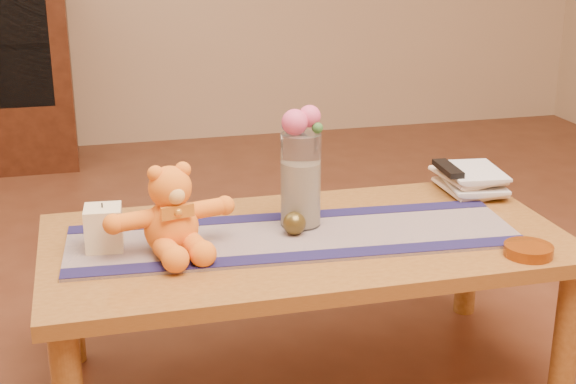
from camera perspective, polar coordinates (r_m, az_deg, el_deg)
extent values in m
plane|color=#4F2616|center=(2.40, 1.19, -13.10)|extent=(5.50, 5.50, 0.00)
cube|color=brown|center=(2.21, 1.26, -3.58)|extent=(1.40, 0.70, 0.04)
cylinder|color=brown|center=(2.32, 18.93, -9.69)|extent=(0.07, 0.07, 0.41)
cylinder|color=brown|center=(2.49, -15.08, -7.18)|extent=(0.07, 0.07, 0.41)
cylinder|color=brown|center=(2.76, 12.49, -4.33)|extent=(0.07, 0.07, 0.41)
cube|color=#1B204C|center=(2.19, 0.46, -3.13)|extent=(1.22, 0.43, 0.01)
cube|color=#191642|center=(2.05, 1.23, -4.49)|extent=(1.20, 0.14, 0.00)
cube|color=#191642|center=(2.32, -0.23, -1.70)|extent=(1.20, 0.14, 0.00)
cube|color=#FFF0BB|center=(2.13, -12.78, -2.46)|extent=(0.10, 0.10, 0.11)
cylinder|color=black|center=(2.11, -12.90, -0.90)|extent=(0.00, 0.00, 0.01)
cylinder|color=silver|center=(2.21, 0.89, 0.85)|extent=(0.11, 0.11, 0.26)
cylinder|color=beige|center=(2.23, 0.89, -0.10)|extent=(0.09, 0.09, 0.18)
sphere|color=#DC4D7C|center=(2.15, 0.47, 4.91)|extent=(0.07, 0.07, 0.07)
sphere|color=#DC4D7C|center=(2.18, 1.52, 5.33)|extent=(0.06, 0.06, 0.06)
sphere|color=#465298|center=(2.21, 0.93, 5.05)|extent=(0.04, 0.04, 0.04)
sphere|color=#465298|center=(2.18, 0.01, 4.70)|extent=(0.04, 0.04, 0.04)
sphere|color=#33662D|center=(2.16, 2.08, 4.50)|extent=(0.03, 0.03, 0.03)
sphere|color=#4E401A|center=(2.18, 0.45, -2.20)|extent=(0.07, 0.07, 0.06)
imported|color=#F6DCBE|center=(2.57, 10.96, 0.10)|extent=(0.17, 0.23, 0.02)
imported|color=#F6DCBE|center=(2.56, 11.12, 0.48)|extent=(0.20, 0.25, 0.02)
imported|color=#F6DCBE|center=(2.56, 10.86, 0.92)|extent=(0.17, 0.23, 0.02)
imported|color=#F6DCBE|center=(2.55, 11.13, 1.30)|extent=(0.19, 0.24, 0.02)
cube|color=black|center=(2.54, 11.14, 1.62)|extent=(0.06, 0.16, 0.02)
cylinder|color=#BF5914|center=(2.16, 16.48, -3.94)|extent=(0.15, 0.15, 0.03)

